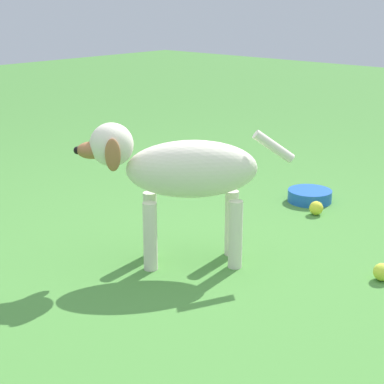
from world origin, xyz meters
The scene contains 5 objects.
ground centered at (0.00, 0.00, 0.00)m, with size 14.00×14.00×0.00m, color #478438.
dog centered at (0.17, 0.24, 0.37)m, with size 0.62×0.61×0.56m.
tennis_ball_0 centered at (1.00, 0.14, 0.03)m, with size 0.07×0.07×0.07m, color yellow.
tennis_ball_1 centered at (0.54, -0.42, 0.03)m, with size 0.07×0.07×0.07m, color #CCDB3C.
water_bowl centered at (1.15, 0.27, 0.03)m, with size 0.22×0.22×0.06m, color blue.
Camera 1 is at (-1.50, -1.32, 1.01)m, focal length 59.19 mm.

